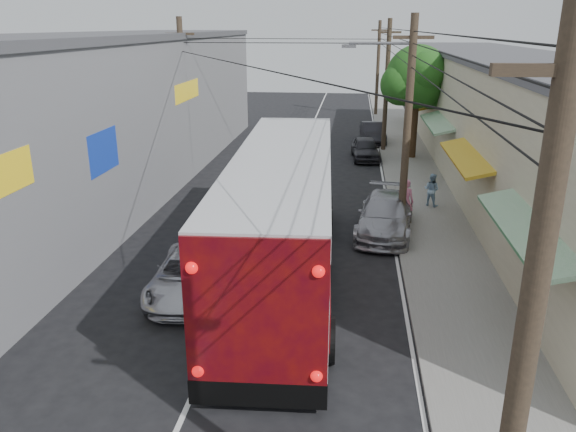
{
  "coord_description": "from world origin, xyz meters",
  "views": [
    {
      "loc": [
        3.24,
        -7.57,
        7.59
      ],
      "look_at": [
        1.29,
        9.27,
        1.82
      ],
      "focal_mm": 35.0,
      "sensor_mm": 36.0,
      "label": 1
    }
  ],
  "objects_px": {
    "jeepney": "(189,275)",
    "parked_car_far": "(373,133)",
    "parked_car_mid": "(365,149)",
    "pedestrian_near": "(405,201)",
    "parked_suv": "(385,215)",
    "pedestrian_far": "(432,190)",
    "coach_bus": "(283,213)"
  },
  "relations": [
    {
      "from": "parked_suv",
      "to": "pedestrian_near",
      "type": "xyz_separation_m",
      "value": [
        0.8,
        0.87,
        0.31
      ]
    },
    {
      "from": "parked_car_mid",
      "to": "pedestrian_far",
      "type": "bearing_deg",
      "value": -77.96
    },
    {
      "from": "parked_car_far",
      "to": "pedestrian_near",
      "type": "height_order",
      "value": "pedestrian_near"
    },
    {
      "from": "coach_bus",
      "to": "pedestrian_far",
      "type": "height_order",
      "value": "coach_bus"
    },
    {
      "from": "jeepney",
      "to": "parked_car_far",
      "type": "bearing_deg",
      "value": 72.16
    },
    {
      "from": "pedestrian_near",
      "to": "pedestrian_far",
      "type": "height_order",
      "value": "pedestrian_near"
    },
    {
      "from": "parked_suv",
      "to": "pedestrian_far",
      "type": "bearing_deg",
      "value": 64.32
    },
    {
      "from": "parked_car_mid",
      "to": "pedestrian_far",
      "type": "distance_m",
      "value": 9.56
    },
    {
      "from": "jeepney",
      "to": "parked_car_far",
      "type": "xyz_separation_m",
      "value": [
        6.0,
        23.63,
        0.06
      ]
    },
    {
      "from": "parked_car_far",
      "to": "pedestrian_near",
      "type": "relative_size",
      "value": 2.23
    },
    {
      "from": "jeepney",
      "to": "parked_car_far",
      "type": "height_order",
      "value": "parked_car_far"
    },
    {
      "from": "jeepney",
      "to": "pedestrian_far",
      "type": "relative_size",
      "value": 3.06
    },
    {
      "from": "jeepney",
      "to": "pedestrian_near",
      "type": "bearing_deg",
      "value": 41.19
    },
    {
      "from": "jeepney",
      "to": "parked_car_far",
      "type": "relative_size",
      "value": 1.08
    },
    {
      "from": "coach_bus",
      "to": "jeepney",
      "type": "height_order",
      "value": "coach_bus"
    },
    {
      "from": "parked_suv",
      "to": "pedestrian_far",
      "type": "distance_m",
      "value": 3.99
    },
    {
      "from": "coach_bus",
      "to": "parked_car_mid",
      "type": "distance_m",
      "value": 17.03
    },
    {
      "from": "pedestrian_far",
      "to": "parked_suv",
      "type": "bearing_deg",
      "value": 88.68
    },
    {
      "from": "parked_suv",
      "to": "pedestrian_far",
      "type": "height_order",
      "value": "pedestrian_far"
    },
    {
      "from": "coach_bus",
      "to": "pedestrian_far",
      "type": "relative_size",
      "value": 9.68
    },
    {
      "from": "coach_bus",
      "to": "parked_suv",
      "type": "bearing_deg",
      "value": 48.16
    },
    {
      "from": "parked_car_mid",
      "to": "pedestrian_near",
      "type": "xyz_separation_m",
      "value": [
        1.36,
        -11.68,
        0.38
      ]
    },
    {
      "from": "parked_suv",
      "to": "parked_car_far",
      "type": "xyz_separation_m",
      "value": [
        0.0,
        17.75,
        -0.05
      ]
    },
    {
      "from": "coach_bus",
      "to": "parked_car_far",
      "type": "bearing_deg",
      "value": 78.47
    },
    {
      "from": "parked_car_mid",
      "to": "parked_car_far",
      "type": "bearing_deg",
      "value": 79.45
    },
    {
      "from": "parked_car_mid",
      "to": "pedestrian_near",
      "type": "height_order",
      "value": "pedestrian_near"
    },
    {
      "from": "jeepney",
      "to": "pedestrian_near",
      "type": "xyz_separation_m",
      "value": [
        6.8,
        6.75,
        0.42
      ]
    },
    {
      "from": "jeepney",
      "to": "parked_car_far",
      "type": "distance_m",
      "value": 24.38
    },
    {
      "from": "pedestrian_near",
      "to": "pedestrian_far",
      "type": "distance_m",
      "value": 2.85
    },
    {
      "from": "parked_car_mid",
      "to": "parked_car_far",
      "type": "xyz_separation_m",
      "value": [
        0.56,
        5.21,
        0.02
      ]
    },
    {
      "from": "parked_suv",
      "to": "parked_car_far",
      "type": "bearing_deg",
      "value": 96.67
    },
    {
      "from": "pedestrian_far",
      "to": "parked_car_far",
      "type": "bearing_deg",
      "value": -50.53
    }
  ]
}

